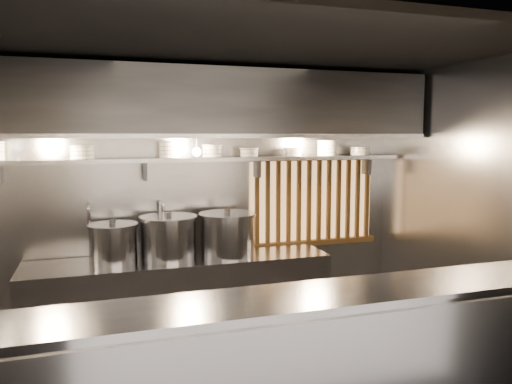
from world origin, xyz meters
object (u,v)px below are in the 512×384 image
stock_pot_mid (227,234)px  stock_pot_right (169,237)px  pendant_bulb (197,152)px  stock_pot_left (113,243)px

stock_pot_mid → stock_pot_right: size_ratio=1.28×
pendant_bulb → stock_pot_right: pendant_bulb is taller
stock_pot_right → stock_pot_mid: bearing=-5.8°
stock_pot_left → stock_pot_right: stock_pot_right is taller
pendant_bulb → stock_pot_right: size_ratio=0.32×
pendant_bulb → stock_pot_mid: (0.29, -0.08, -0.84)m
stock_pot_left → pendant_bulb: bearing=1.5°
pendant_bulb → stock_pot_right: bearing=-175.3°
stock_pot_mid → stock_pot_right: bearing=174.2°
pendant_bulb → stock_pot_left: (-0.84, -0.02, -0.87)m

